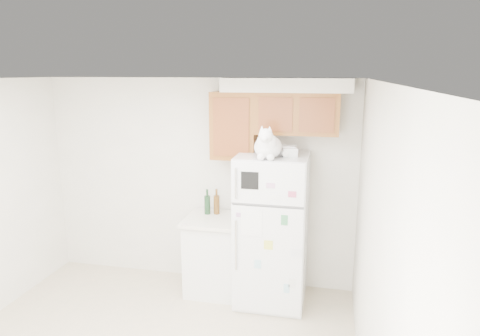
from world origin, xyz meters
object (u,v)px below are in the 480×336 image
(cat, at_px, (268,146))
(storage_box_front, at_px, (290,152))
(refrigerator, at_px, (272,230))
(bottle_amber, at_px, (217,201))
(base_counter, at_px, (214,254))
(bottle_green, at_px, (207,202))
(storage_box_back, at_px, (288,150))

(cat, relative_size, storage_box_front, 3.38)
(refrigerator, distance_m, bottle_amber, 0.75)
(refrigerator, relative_size, base_counter, 1.85)
(storage_box_front, height_order, bottle_amber, storage_box_front)
(base_counter, height_order, bottle_amber, bottle_amber)
(bottle_amber, bearing_deg, bottle_green, -166.45)
(cat, height_order, bottle_green, cat)
(refrigerator, relative_size, bottle_green, 5.65)
(storage_box_back, bearing_deg, storage_box_front, -68.60)
(storage_box_back, bearing_deg, cat, -125.14)
(cat, distance_m, storage_box_back, 0.31)
(base_counter, bearing_deg, storage_box_back, -3.21)
(refrigerator, distance_m, storage_box_back, 0.91)
(storage_box_back, height_order, bottle_green, storage_box_back)
(storage_box_front, bearing_deg, bottle_green, 153.75)
(storage_box_back, bearing_deg, refrigerator, -169.08)
(base_counter, relative_size, cat, 1.81)
(refrigerator, bearing_deg, storage_box_front, -18.36)
(storage_box_back, relative_size, bottle_green, 0.60)
(refrigerator, height_order, storage_box_front, storage_box_front)
(storage_box_front, distance_m, bottle_amber, 1.13)
(base_counter, relative_size, bottle_amber, 3.03)
(storage_box_front, xyz_separation_m, bottle_green, (-0.98, 0.24, -0.67))
(bottle_amber, bearing_deg, cat, -32.36)
(bottle_green, bearing_deg, base_counter, -44.39)
(refrigerator, xyz_separation_m, base_counter, (-0.69, 0.07, -0.39))
(refrigerator, bearing_deg, bottle_green, 167.45)
(storage_box_back, distance_m, bottle_amber, 1.10)
(cat, relative_size, bottle_green, 1.69)
(cat, bearing_deg, base_counter, 156.33)
(storage_box_back, distance_m, storage_box_front, 0.09)
(bottle_green, xyz_separation_m, bottle_amber, (0.11, 0.03, 0.00))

